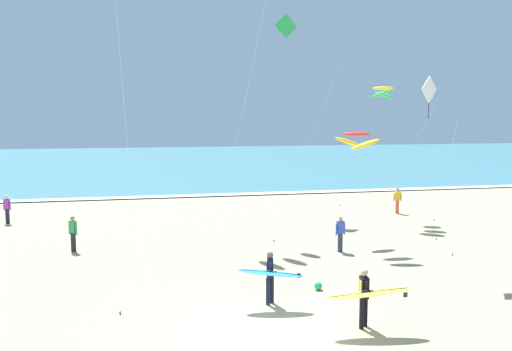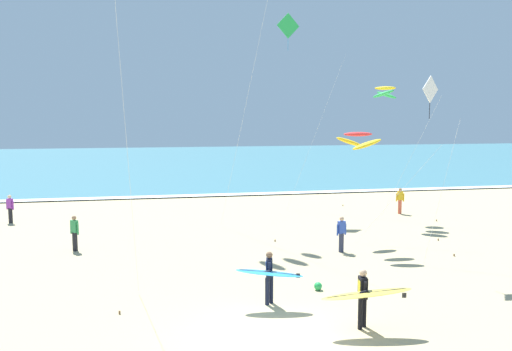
% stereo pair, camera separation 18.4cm
% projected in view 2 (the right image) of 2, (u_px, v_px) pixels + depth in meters
% --- Properties ---
extents(ground_plane, '(160.00, 160.00, 0.00)m').
position_uv_depth(ground_plane, '(275.00, 338.00, 13.86)').
color(ground_plane, tan).
extents(ocean_water, '(160.00, 60.00, 0.08)m').
position_uv_depth(ocean_water, '(181.00, 161.00, 67.10)').
color(ocean_water, teal).
rests_on(ocean_water, ground).
extents(shoreline_foam, '(160.00, 1.16, 0.01)m').
position_uv_depth(shoreline_foam, '(200.00, 195.00, 38.13)').
color(shoreline_foam, white).
rests_on(shoreline_foam, ocean_water).
extents(surfer_lead, '(2.18, 1.09, 1.71)m').
position_uv_depth(surfer_lead, '(269.00, 274.00, 16.07)').
color(surfer_lead, black).
rests_on(surfer_lead, ground).
extents(surfer_trailing, '(2.56, 1.02, 1.71)m').
position_uv_depth(surfer_trailing, '(365.00, 294.00, 14.21)').
color(surfer_trailing, black).
rests_on(surfer_trailing, ground).
extents(kite_arc_scarlet_far, '(4.91, 2.69, 5.22)m').
position_uv_depth(kite_arc_scarlet_far, '(358.00, 140.00, 23.38)').
color(kite_arc_scarlet_far, yellow).
rests_on(kite_arc_scarlet_far, ground).
extents(kite_arc_golden_high, '(3.83, 2.97, 7.62)m').
position_uv_depth(kite_arc_golden_high, '(385.00, 93.00, 29.31)').
color(kite_arc_golden_high, green).
rests_on(kite_arc_golden_high, ground).
extents(kite_diamond_emerald_low, '(4.84, 1.15, 12.12)m').
position_uv_depth(kite_diamond_emerald_low, '(290.00, 31.00, 31.11)').
color(kite_diamond_emerald_low, green).
rests_on(kite_diamond_emerald_low, ground).
extents(kite_diamond_ivory_close, '(2.52, 1.41, 7.48)m').
position_uv_depth(kite_diamond_ivory_close, '(431.00, 97.00, 19.72)').
color(kite_diamond_ivory_close, white).
rests_on(kite_diamond_ivory_close, ground).
extents(bystander_purple_top, '(0.45, 0.31, 1.59)m').
position_uv_depth(bystander_purple_top, '(10.00, 209.00, 28.59)').
color(bystander_purple_top, black).
rests_on(bystander_purple_top, ground).
extents(bystander_blue_top, '(0.49, 0.26, 1.59)m').
position_uv_depth(bystander_blue_top, '(341.00, 234.00, 22.49)').
color(bystander_blue_top, '#2D334C').
rests_on(bystander_blue_top, ground).
extents(bystander_green_top, '(0.41, 0.34, 1.59)m').
position_uv_depth(bystander_green_top, '(75.00, 233.00, 22.68)').
color(bystander_green_top, black).
rests_on(bystander_green_top, ground).
extents(bystander_yellow_top, '(0.48, 0.26, 1.59)m').
position_uv_depth(bystander_yellow_top, '(400.00, 201.00, 31.32)').
color(bystander_yellow_top, '#D8593F').
rests_on(bystander_yellow_top, ground).
extents(beach_ball, '(0.28, 0.28, 0.28)m').
position_uv_depth(beach_ball, '(318.00, 286.00, 17.63)').
color(beach_ball, green).
rests_on(beach_ball, ground).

